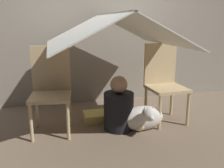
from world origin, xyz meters
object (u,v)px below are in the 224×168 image
at_px(person_front, 119,108).
at_px(dog, 143,117).
at_px(chair_left, 51,87).
at_px(chair_right, 164,80).

height_order(person_front, dog, person_front).
height_order(chair_left, dog, chair_left).
height_order(chair_right, dog, chair_right).
relative_size(chair_left, person_front, 1.52).
distance_m(chair_left, chair_right, 1.37).
bearing_deg(person_front, chair_right, 13.60).
bearing_deg(person_front, dog, -25.43).
relative_size(chair_right, dog, 1.91).
height_order(chair_left, person_front, chair_left).
relative_size(chair_left, chair_right, 1.00).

